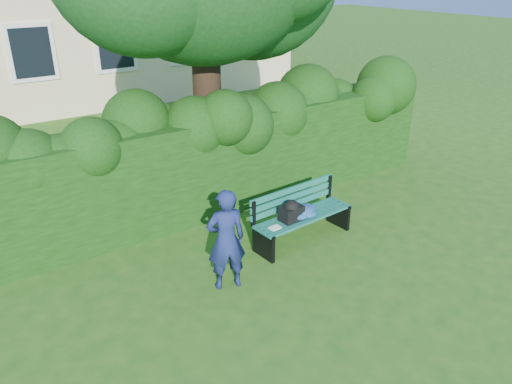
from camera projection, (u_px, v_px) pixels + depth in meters
ground at (277, 260)px, 7.84m from camera, size 80.00×80.00×0.00m
hedge at (207, 165)px, 9.12m from camera, size 10.00×1.00×1.80m
park_bench at (299, 214)px, 8.21m from camera, size 1.83×0.68×0.89m
man_reading at (226, 240)px, 6.90m from camera, size 0.63×0.49×1.52m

